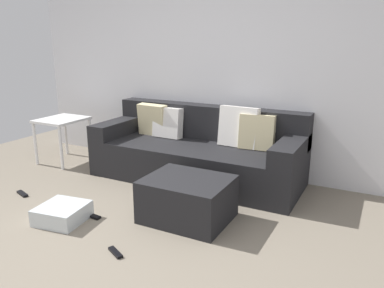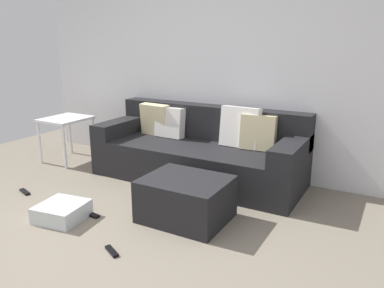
# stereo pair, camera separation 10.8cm
# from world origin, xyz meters

# --- Properties ---
(ground_plane) EXTENTS (6.97, 6.97, 0.00)m
(ground_plane) POSITION_xyz_m (0.00, 0.00, 0.00)
(ground_plane) COLOR slate
(wall_back) EXTENTS (5.36, 0.10, 2.49)m
(wall_back) POSITION_xyz_m (0.00, 2.39, 1.24)
(wall_back) COLOR silver
(wall_back) RESTS_ON ground_plane
(couch_sectional) EXTENTS (2.42, 0.92, 0.88)m
(couch_sectional) POSITION_xyz_m (-0.04, 1.95, 0.32)
(couch_sectional) COLOR black
(couch_sectional) RESTS_ON ground_plane
(ottoman) EXTENTS (0.75, 0.61, 0.39)m
(ottoman) POSITION_xyz_m (0.36, 0.94, 0.20)
(ottoman) COLOR black
(ottoman) RESTS_ON ground_plane
(storage_bin) EXTENTS (0.45, 0.45, 0.15)m
(storage_bin) POSITION_xyz_m (-0.63, 0.38, 0.08)
(storage_bin) COLOR silver
(storage_bin) RESTS_ON ground_plane
(side_table) EXTENTS (0.52, 0.59, 0.59)m
(side_table) POSITION_xyz_m (-1.92, 1.68, 0.50)
(side_table) COLOR white
(side_table) RESTS_ON ground_plane
(remote_near_ottoman) EXTENTS (0.18, 0.12, 0.02)m
(remote_near_ottoman) POSITION_xyz_m (0.14, 0.17, 0.01)
(remote_near_ottoman) COLOR black
(remote_near_ottoman) RESTS_ON ground_plane
(remote_by_storage_bin) EXTENTS (0.15, 0.07, 0.02)m
(remote_by_storage_bin) POSITION_xyz_m (-0.43, 0.56, 0.01)
(remote_by_storage_bin) COLOR black
(remote_by_storage_bin) RESTS_ON ground_plane
(remote_under_side_table) EXTENTS (0.20, 0.11, 0.02)m
(remote_under_side_table) POSITION_xyz_m (-1.46, 0.62, 0.01)
(remote_under_side_table) COLOR black
(remote_under_side_table) RESTS_ON ground_plane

